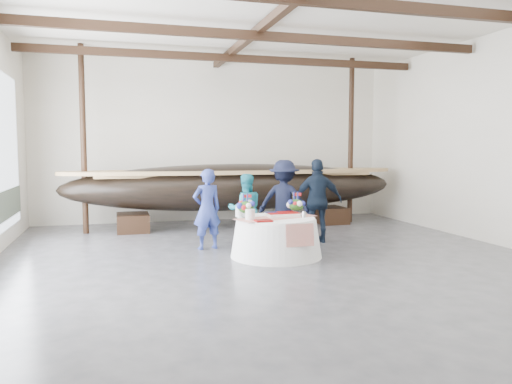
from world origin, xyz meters
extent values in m
cube|color=#3D3D42|center=(0.00, 0.00, 0.00)|extent=(10.00, 12.00, 0.01)
cube|color=silver|center=(0.00, 6.00, 2.25)|extent=(10.00, 0.02, 4.50)
cube|color=white|center=(0.00, 0.00, 4.50)|extent=(10.00, 12.00, 0.01)
cube|color=black|center=(0.00, 1.50, 4.25)|extent=(9.80, 0.12, 0.18)
cube|color=black|center=(0.00, 4.00, 4.25)|extent=(9.80, 0.12, 0.18)
cube|color=black|center=(0.00, 0.00, 4.38)|extent=(0.15, 11.76, 0.15)
cylinder|color=black|center=(-3.50, 4.49, 2.25)|extent=(0.14, 0.14, 4.50)
cylinder|color=black|center=(3.50, 4.49, 2.25)|extent=(0.14, 0.14, 4.50)
cube|color=black|center=(-2.40, 4.49, 0.22)|extent=(0.77, 0.99, 0.44)
cube|color=black|center=(2.89, 4.49, 0.22)|extent=(0.77, 0.99, 0.44)
ellipsoid|color=black|center=(0.25, 4.49, 1.05)|extent=(8.82, 1.76, 1.21)
cube|color=#9E7A4C|center=(0.25, 4.49, 1.38)|extent=(7.05, 1.16, 0.07)
cone|color=white|center=(0.12, 0.78, 0.36)|extent=(1.73, 1.73, 0.71)
cylinder|color=white|center=(0.12, 0.78, 0.72)|extent=(1.47, 1.47, 0.04)
cube|color=red|center=(0.12, 0.78, 0.75)|extent=(1.69, 1.03, 0.01)
cube|color=white|center=(0.28, 0.88, 0.78)|extent=(0.60, 0.40, 0.07)
cylinder|color=white|center=(-0.43, 0.63, 0.84)|extent=(0.18, 0.18, 0.20)
cylinder|color=white|center=(-0.50, 1.10, 0.84)|extent=(0.18, 0.18, 0.20)
cube|color=maroon|center=(-0.26, 0.36, 0.76)|extent=(0.30, 0.24, 0.03)
cone|color=silver|center=(0.63, 0.66, 0.80)|extent=(0.09, 0.09, 0.12)
imported|color=navy|center=(-1.01, 1.86, 0.82)|extent=(0.66, 0.50, 1.64)
imported|color=teal|center=(-0.14, 2.09, 0.76)|extent=(0.77, 0.62, 1.52)
imported|color=black|center=(0.77, 2.20, 0.90)|extent=(1.34, 1.17, 1.80)
imported|color=black|center=(1.44, 1.90, 0.91)|extent=(1.13, 0.61, 1.83)
camera|label=1|loc=(-2.80, -8.10, 2.05)|focal=35.00mm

